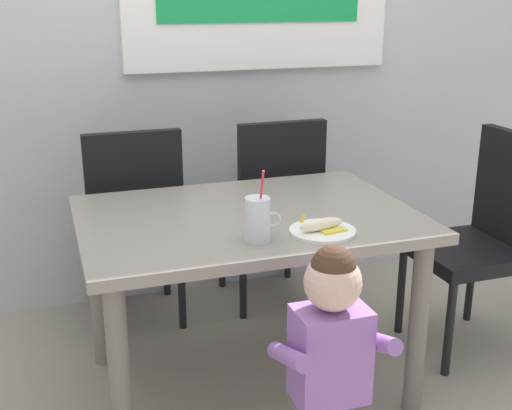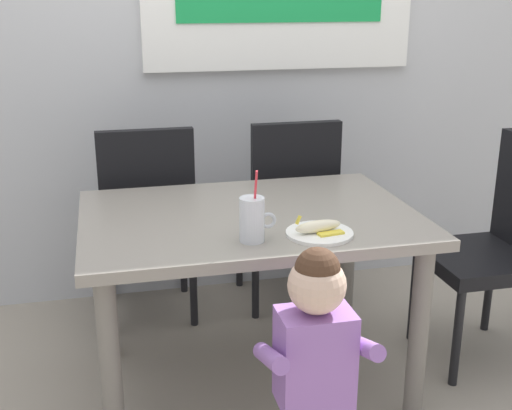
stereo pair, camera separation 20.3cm
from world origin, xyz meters
TOP-DOWN VIEW (x-y plane):
  - ground_plane at (0.00, 0.00)m, footprint 24.00×24.00m
  - back_wall at (0.01, 1.03)m, footprint 6.40×0.17m
  - dining_table at (0.00, 0.00)m, footprint 1.24×0.87m
  - dining_chair_left at (-0.34, 0.65)m, footprint 0.44×0.44m
  - dining_chair_right at (0.34, 0.66)m, footprint 0.44×0.45m
  - dining_chair_far at (1.08, -0.00)m, footprint 0.44×0.44m
  - toddler_standing at (0.05, -0.64)m, footprint 0.33×0.24m
  - milk_cup at (-0.05, -0.28)m, footprint 0.13×0.08m
  - snack_plate at (0.18, -0.28)m, footprint 0.23×0.23m
  - peeled_banana at (0.18, -0.28)m, footprint 0.17×0.12m

SIDE VIEW (x-z plane):
  - ground_plane at x=0.00m, z-range 0.00..0.00m
  - toddler_standing at x=0.05m, z-range 0.11..0.95m
  - dining_chair_left at x=-0.34m, z-range 0.06..1.02m
  - dining_chair_right at x=0.34m, z-range 0.06..1.02m
  - dining_chair_far at x=1.08m, z-range 0.06..1.02m
  - dining_table at x=0.00m, z-range 0.26..0.99m
  - snack_plate at x=0.18m, z-range 0.73..0.75m
  - peeled_banana at x=0.18m, z-range 0.73..0.80m
  - milk_cup at x=-0.05m, z-range 0.68..0.93m
  - back_wall at x=0.01m, z-range 0.00..2.90m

